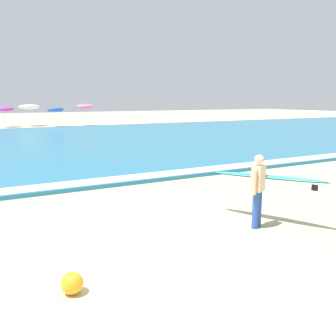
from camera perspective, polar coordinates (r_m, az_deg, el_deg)
name	(u,v)px	position (r m, az deg, el deg)	size (l,w,h in m)	color
ground_plane	(128,247)	(7.69, -6.30, -12.14)	(160.00, 160.00, 0.00)	beige
sea	(15,145)	(25.90, -22.66, 3.38)	(120.00, 28.00, 0.14)	teal
surf_foam	(63,185)	(12.80, -16.00, -2.54)	(120.00, 0.96, 0.01)	white
surfer_with_board	(262,182)	(8.96, 14.43, -2.17)	(1.57, 2.78, 1.73)	#284CA3
beach_umbrella_4	(5,109)	(43.40, -24.03, 8.37)	(1.95, 1.95, 2.21)	beige
beach_umbrella_5	(29,107)	(44.16, -20.74, 8.86)	(2.28, 2.30, 2.46)	beige
beach_umbrella_6	(55,110)	(42.65, -17.08, 8.65)	(1.81, 1.86, 2.22)	beige
beach_umbrella_7	(85,106)	(43.38, -12.78, 9.31)	(1.95, 1.97, 2.48)	beige
beach_ball	(72,283)	(6.12, -14.67, -16.90)	(0.35, 0.35, 0.35)	#F4A31E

